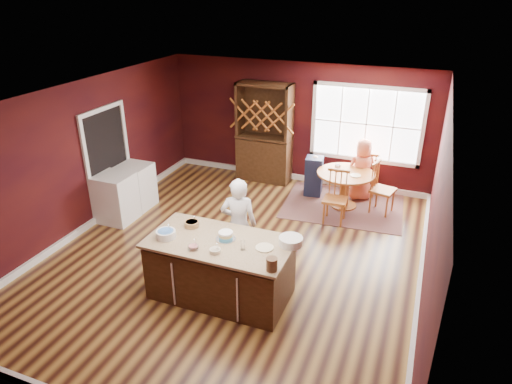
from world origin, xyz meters
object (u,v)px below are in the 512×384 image
high_chair (314,175)px  dryer (136,186)px  baker (239,225)px  chair_south (335,197)px  dining_table (345,182)px  seated_woman (362,170)px  chair_east (383,188)px  kitchen_island (221,269)px  hutch (264,133)px  washer (116,198)px  layer_cake (226,236)px  chair_north (366,173)px  toddler (314,159)px

high_chair → dryer: (-3.23, -1.88, 0.01)m
baker → chair_south: 2.36m
dining_table → seated_woman: bearing=63.6°
chair_east → kitchen_island: bearing=166.7°
baker → dining_table: bearing=-126.8°
dryer → chair_south: bearing=11.6°
baker → chair_south: (1.09, 2.07, -0.26)m
hutch → washer: size_ratio=2.40×
layer_cake → chair_north: (1.34, 4.23, -0.46)m
kitchen_island → high_chair: (0.35, 3.91, 0.01)m
chair_north → high_chair: bearing=10.2°
chair_south → hutch: hutch is taller
hutch → baker: bearing=-75.8°
hutch → dryer: size_ratio=2.48×
chair_east → dryer: bearing=122.2°
baker → chair_east: baker is taller
seated_woman → dryer: bearing=2.5°
dining_table → high_chair: bearing=155.9°
layer_cake → dryer: (-2.94, 1.95, -0.52)m
kitchen_island → toddler: toddler is taller
seated_woman → washer: seated_woman is taller
chair_north → dining_table: bearing=56.2°
dryer → seated_woman: bearing=25.9°
chair_south → hutch: bearing=141.6°
dining_table → washer: (-3.97, -2.19, -0.07)m
chair_east → hutch: bearing=89.1°
dryer → toddler: bearing=30.6°
washer → dryer: bearing=90.0°
chair_north → toddler: (-1.06, -0.38, 0.30)m
seated_woman → hutch: (-2.28, 0.25, 0.46)m
layer_cake → toddler: size_ratio=1.10×
baker → dryer: 3.13m
toddler → hutch: bearing=162.7°
chair_east → dryer: chair_east is taller
dining_table → chair_north: size_ratio=1.12×
kitchen_island → dining_table: (1.09, 3.58, 0.10)m
chair_east → high_chair: chair_east is taller
chair_north → dryer: (-4.28, -2.28, -0.06)m
layer_cake → high_chair: layer_cake is taller
high_chair → seated_woman: bearing=2.3°
dining_table → hutch: hutch is taller
hutch → dryer: hutch is taller
hutch → chair_north: bearing=-0.5°
baker → chair_north: bearing=-127.1°
kitchen_island → washer: (-2.88, 1.39, 0.03)m
baker → dryer: size_ratio=1.72×
high_chair → dryer: size_ratio=0.98×
chair_east → seated_woman: (-0.51, 0.49, 0.13)m
dining_table → chair_north: (0.31, 0.73, -0.02)m
seated_woman → toddler: (-1.00, -0.15, 0.15)m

